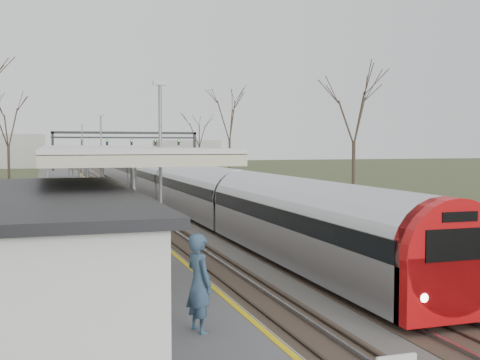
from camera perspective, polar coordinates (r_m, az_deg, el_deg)
The scene contains 8 objects.
track_bed at distance 59.86m, azimuth -7.09°, elevation -0.60°, with size 24.00×160.00×0.22m.
platform at distance 41.37m, azimuth -15.24°, elevation -1.86°, with size 3.50×69.00×1.00m, color #9E9B93.
canopy at distance 36.70m, azimuth -15.00°, elevation 2.85°, with size 4.10×50.00×3.11m.
signal_gantry at distance 89.36m, azimuth -10.72°, elevation 3.78°, with size 21.00×0.59×6.08m.
tree_east_far at distance 52.12m, azimuth 10.78°, elevation 6.73°, with size 5.00×5.00×10.30m.
train_near at distance 48.96m, azimuth -7.97°, elevation 0.17°, with size 2.62×75.21×3.05m.
train_far at distance 96.12m, azimuth -8.67°, elevation 1.73°, with size 2.62×45.21×3.05m.
passenger at distance 10.32m, azimuth -3.90°, elevation -9.75°, with size 0.62×0.41×1.71m, color #314960.
Camera 1 is at (-10.93, -3.66, 4.20)m, focal length 45.00 mm.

